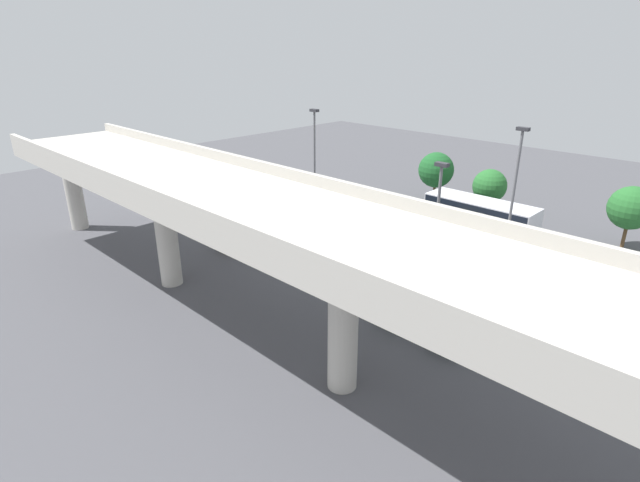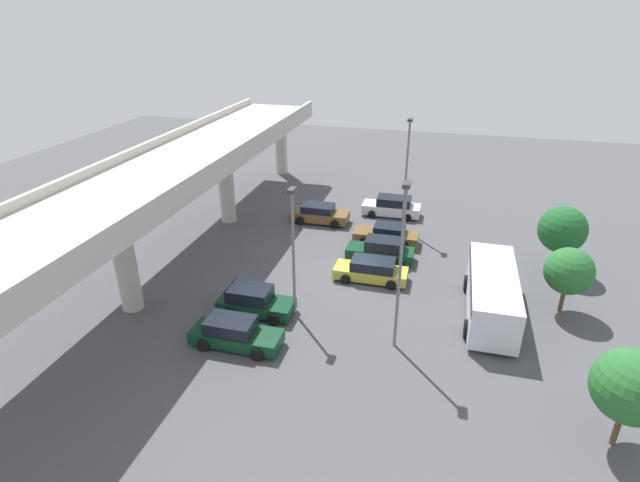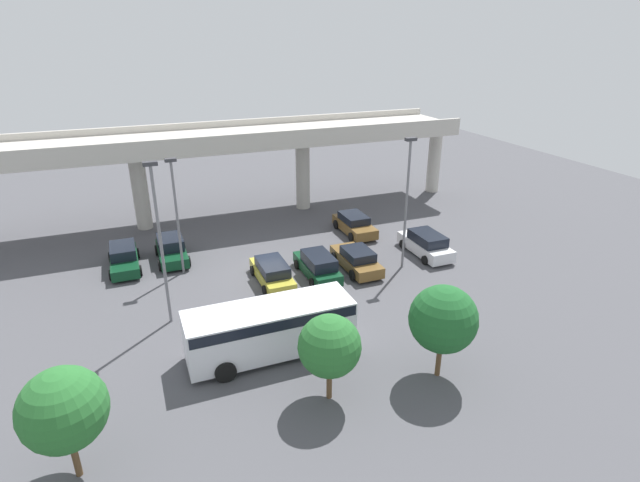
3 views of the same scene
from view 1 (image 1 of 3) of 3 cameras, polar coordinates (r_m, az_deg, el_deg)
The scene contains 16 objects.
ground_plane at distance 33.47m, azimuth 7.64°, elevation -1.86°, with size 87.19×87.19×0.00m, color #4C4C51.
highway_overpass at distance 23.29m, azimuth -9.73°, elevation 3.65°, with size 41.90×6.73×7.59m.
parked_car_0 at distance 25.55m, azimuth 16.69°, elevation -8.76°, with size 2.00×4.73×1.54m.
parked_car_1 at distance 26.72m, azimuth 10.72°, elevation -6.64°, with size 2.06×4.32×1.62m.
parked_car_2 at distance 33.94m, azimuth 8.68°, elevation -0.28°, with size 2.00×4.66×1.47m.
parked_car_3 at distance 35.76m, azimuth 5.06°, elevation 1.14°, with size 1.98×4.62×1.60m.
parked_car_4 at distance 37.47m, azimuth 1.76°, elevation 2.10°, with size 2.08×4.73×1.48m.
parked_car_5 at distance 35.56m, azimuth -7.80°, elevation 0.85°, with size 2.10×4.63×1.51m.
parked_car_6 at distance 41.01m, azimuth -4.32°, elevation 3.93°, with size 2.09×4.79×1.65m.
shuttle_bus at distance 38.44m, azimuth 17.82°, elevation 2.93°, with size 8.07×2.82×2.62m.
lamp_post_near_aisle at distance 31.49m, azimuth 21.27°, elevation 5.26°, with size 0.70×0.35×8.90m.
lamp_post_mid_lot at distance 38.85m, azimuth -0.63°, elevation 9.50°, with size 0.70×0.35×8.70m.
lamp_post_by_overpass at distance 27.25m, azimuth 13.20°, elevation 2.29°, with size 0.70×0.35×7.62m.
tree_front_left at distance 39.56m, azimuth 32.00°, elevation 3.21°, with size 2.94×2.94×4.42m.
tree_front_right at distance 42.21m, azimuth 18.82°, elevation 5.97°, with size 2.67×2.67×3.99m.
tree_front_far_right at distance 44.88m, azimuth 13.13°, elevation 7.91°, with size 3.05×3.05×4.51m.
Camera 1 is at (-18.07, 24.82, 13.33)m, focal length 28.00 mm.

